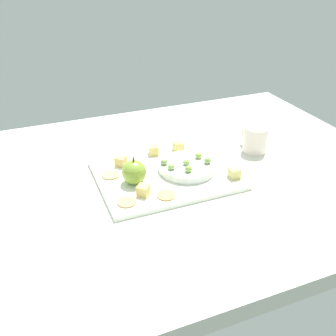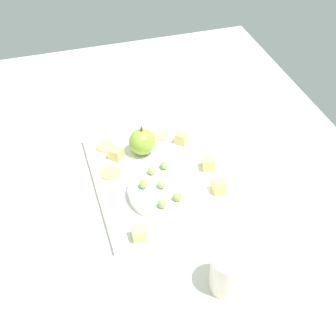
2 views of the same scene
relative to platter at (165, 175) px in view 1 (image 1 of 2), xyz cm
name	(u,v)px [view 1 (image 1 of 2)]	position (x,y,z in cm)	size (l,w,h in cm)	color
table	(163,181)	(0.16, 1.58, -2.85)	(135.14, 95.84, 4.44)	silver
platter	(165,175)	(0.00, 0.00, 0.00)	(37.06, 29.50, 1.25)	white
serving_dish	(187,167)	(6.19, -0.84, 1.68)	(15.73, 15.73, 2.11)	white
apple_whole	(134,172)	(-9.25, -1.64, 3.83)	(6.42, 6.42, 6.42)	#87AB38
apple_stem	(133,159)	(-9.25, -1.64, 7.64)	(0.50, 0.50, 1.20)	brown
cheese_cube_0	(154,150)	(0.93, 11.48, 2.00)	(2.76, 2.76, 2.76)	#F4D06F
cheese_cube_1	(121,161)	(-10.05, 8.55, 2.00)	(2.76, 2.76, 2.76)	#EDC36F
cheese_cube_2	(178,147)	(8.66, 10.94, 2.00)	(2.76, 2.76, 2.76)	#E8CD6C
cheese_cube_3	(143,190)	(-8.98, -8.13, 2.00)	(2.76, 2.76, 2.76)	#EBCD70
cheese_cube_4	(234,173)	(16.42, -9.17, 2.00)	(2.76, 2.76, 2.76)	#E3CF78
cracker_0	(166,195)	(-3.86, -10.63, 0.82)	(4.73, 4.73, 0.40)	tan
cracker_1	(111,175)	(-14.26, 4.11, 0.82)	(4.73, 4.73, 0.40)	tan
cracker_2	(127,202)	(-13.87, -9.75, 0.82)	(4.73, 4.73, 0.40)	tan
grape_0	(199,155)	(10.49, 0.75, 3.64)	(2.00, 1.80, 1.81)	#99BC4A
grape_1	(186,162)	(5.81, -1.34, 3.54)	(2.00, 1.80, 1.61)	#93C35F
grape_2	(171,167)	(0.95, -2.18, 3.58)	(2.00, 1.80, 1.68)	#99C360
grape_3	(188,169)	(4.71, -5.10, 3.67)	(2.00, 1.80, 1.86)	#92C04E
grape_4	(208,160)	(11.50, -2.87, 3.68)	(2.00, 1.80, 1.89)	#90BA60
grape_5	(166,162)	(0.60, 0.99, 3.58)	(2.00, 1.80, 1.69)	#8BAB60
cup	(255,139)	(31.32, 4.12, 3.43)	(7.22, 10.42, 8.10)	#F3DFD1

